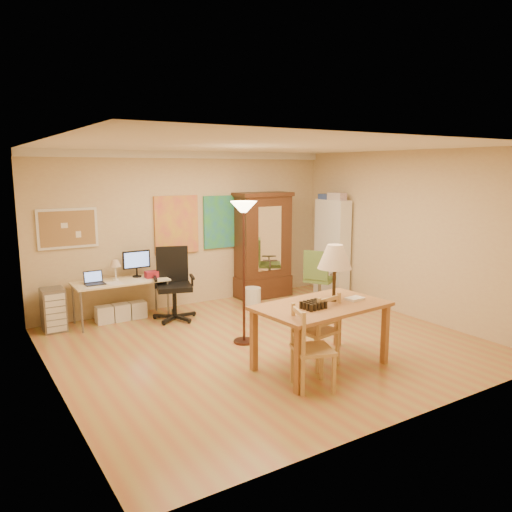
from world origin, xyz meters
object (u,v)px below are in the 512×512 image
armoire (263,252)px  bookshelf (332,248)px  office_chair_green (319,291)px  office_chair_black (174,300)px  computer_desk (122,296)px  dining_table (326,291)px

armoire → bookshelf: (1.16, -0.62, 0.05)m
office_chair_green → bookshelf: (0.67, 0.45, 0.64)m
office_chair_black → computer_desk: bearing=153.0°
office_chair_black → armoire: size_ratio=0.59×
armoire → bookshelf: bearing=-27.9°
dining_table → bookshelf: (2.33, 2.61, -0.03)m
office_chair_green → armoire: armoire is taller
bookshelf → armoire: bearing=152.1°
dining_table → office_chair_green: size_ratio=1.65×
computer_desk → office_chair_green: (3.23, -0.98, -0.13)m
computer_desk → office_chair_black: bearing=-27.0°
computer_desk → armoire: 2.77m
office_chair_black → armoire: 2.13m
office_chair_black → armoire: armoire is taller
computer_desk → office_chair_black: (0.73, -0.37, -0.09)m
computer_desk → bookshelf: bookshelf is taller
armoire → office_chair_black: bearing=-167.1°
armoire → bookshelf: armoire is taller
dining_table → armoire: (1.17, 3.23, -0.08)m
armoire → dining_table: bearing=-109.9°
office_chair_black → bookshelf: bearing=-2.9°
office_chair_black → armoire: (2.00, 0.46, 0.55)m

